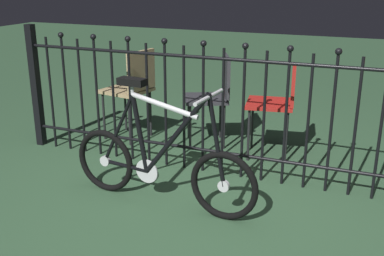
# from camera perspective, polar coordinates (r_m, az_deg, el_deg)

# --- Properties ---
(ground_plane) EXTENTS (20.00, 20.00, 0.00)m
(ground_plane) POSITION_cam_1_polar(r_m,az_deg,el_deg) (3.31, 1.34, -10.55)
(ground_plane) COLOR #345739
(iron_fence) EXTENTS (4.01, 0.07, 1.15)m
(iron_fence) POSITION_cam_1_polar(r_m,az_deg,el_deg) (3.73, 4.67, 2.48)
(iron_fence) COLOR black
(iron_fence) RESTS_ON ground
(bicycle) EXTENTS (1.46, 0.40, 0.91)m
(bicycle) POSITION_cam_1_polar(r_m,az_deg,el_deg) (3.33, -3.88, -4.32)
(bicycle) COLOR black
(bicycle) RESTS_ON ground
(chair_red) EXTENTS (0.47, 0.47, 0.83)m
(chair_red) POSITION_cam_1_polar(r_m,az_deg,el_deg) (4.21, 10.47, 3.38)
(chair_red) COLOR black
(chair_red) RESTS_ON ground
(chair_tan) EXTENTS (0.48, 0.48, 0.90)m
(chair_tan) POSITION_cam_1_polar(r_m,az_deg,el_deg) (4.62, -7.25, 5.23)
(chair_tan) COLOR black
(chair_tan) RESTS_ON ground
(chair_charcoal) EXTENTS (0.53, 0.53, 0.86)m
(chair_charcoal) POSITION_cam_1_polar(r_m,az_deg,el_deg) (4.47, 2.77, 4.49)
(chair_charcoal) COLOR black
(chair_charcoal) RESTS_ON ground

